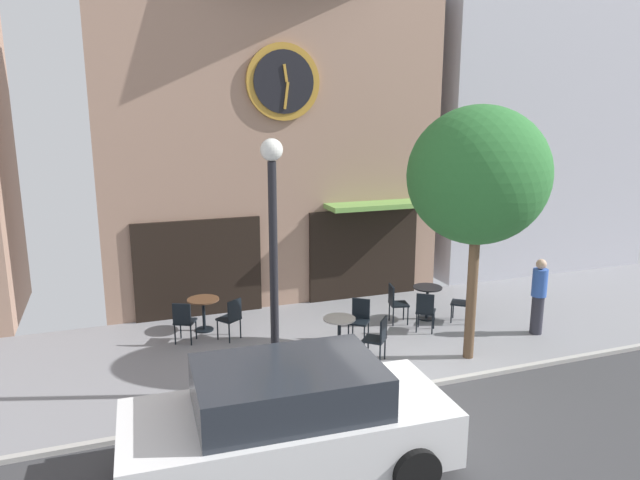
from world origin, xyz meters
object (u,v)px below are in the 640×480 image
Objects in this scene: street_lamp at (274,270)px; cafe_table_center at (204,308)px; cafe_chair_left_end at (395,301)px; cafe_chair_near_lamp at (464,300)px; street_tree at (479,176)px; cafe_chair_facing_wall at (184,319)px; cafe_chair_under_awning at (378,336)px; parked_car_white at (289,421)px; pedestrian_blue at (539,295)px; cafe_chair_mid_row at (425,309)px; cafe_table_leftmost at (427,297)px; cafe_table_center_right at (339,330)px; cafe_chair_facing_street at (360,317)px; cafe_chair_corner at (231,316)px.

street_lamp is 5.97× the size of cafe_table_center.
street_lamp is 4.52m from cafe_chair_left_end.
cafe_chair_left_end is at bearing 162.85° from cafe_chair_near_lamp.
cafe_table_center is 0.81× the size of cafe_chair_near_lamp.
cafe_chair_facing_wall is (-5.18, 2.60, -3.05)m from street_tree.
street_tree reaches higher than cafe_table_center.
cafe_table_center is 4.03m from cafe_chair_under_awning.
street_tree reaches higher than parked_car_white.
pedestrian_blue is at bearing -45.81° from cafe_chair_near_lamp.
cafe_chair_mid_row is 5.75m from parked_car_white.
cafe_table_center is 5.87m from cafe_chair_near_lamp.
cafe_chair_mid_row is at bearing -21.04° from cafe_table_center.
street_lamp is at bearing -66.76° from cafe_chair_facing_wall.
cafe_table_leftmost is 0.46× the size of pedestrian_blue.
cafe_table_center_right is at bearing -29.38° from cafe_chair_facing_wall.
street_lamp is at bearing -78.41° from cafe_table_center.
cafe_chair_facing_wall and cafe_chair_under_awning have the same top height.
cafe_chair_facing_street and cafe_chair_near_lamp have the same top height.
street_tree reaches higher than cafe_chair_mid_row.
cafe_chair_near_lamp reaches higher than cafe_table_center_right.
street_lamp is 4.50m from cafe_chair_mid_row.
cafe_table_center_right is 3.42m from cafe_chair_near_lamp.
pedestrian_blue reaches higher than cafe_chair_corner.
cafe_table_center is at bearing 50.06° from cafe_chair_facing_wall.
cafe_chair_under_awning reaches higher than cafe_table_center_right.
parked_car_white is (-4.73, -4.56, 0.23)m from cafe_table_leftmost.
cafe_table_center_right is 2.90m from cafe_table_leftmost.
street_lamp is 3.14m from cafe_chair_corner.
cafe_chair_near_lamp is at bearing 11.78° from cafe_table_center_right.
cafe_table_center_right is 2.17m from cafe_chair_left_end.
cafe_chair_near_lamp is at bearing 134.19° from pedestrian_blue.
street_lamp is 6.28m from pedestrian_blue.
cafe_chair_facing_street is at bearing 178.71° from cafe_chair_mid_row.
street_lamp is at bearing -145.91° from cafe_chair_left_end.
cafe_chair_corner is (-0.22, 2.64, -1.68)m from street_lamp.
cafe_chair_under_awning is at bearing -147.06° from cafe_chair_mid_row.
cafe_table_center is 0.81× the size of cafe_chair_corner.
pedestrian_blue is (6.31, -1.89, 0.33)m from cafe_chair_corner.
cafe_chair_facing_wall is (-0.50, -0.60, 0.02)m from cafe_table_center.
pedestrian_blue reaches higher than cafe_chair_facing_wall.
cafe_chair_mid_row is (3.84, 1.64, -1.68)m from street_lamp.
cafe_chair_corner is at bearing 171.73° from cafe_chair_near_lamp.
cafe_chair_left_end reaches higher than cafe_table_center.
parked_car_white reaches higher than cafe_table_leftmost.
pedestrian_blue reaches higher than cafe_chair_mid_row.
street_tree is at bearing -84.34° from cafe_chair_mid_row.
street_tree reaches higher than street_lamp.
cafe_table_leftmost is at bearing 40.30° from cafe_chair_under_awning.
street_lamp is 4.83× the size of cafe_chair_facing_wall.
parked_car_white is at bearing -133.39° from cafe_chair_under_awning.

